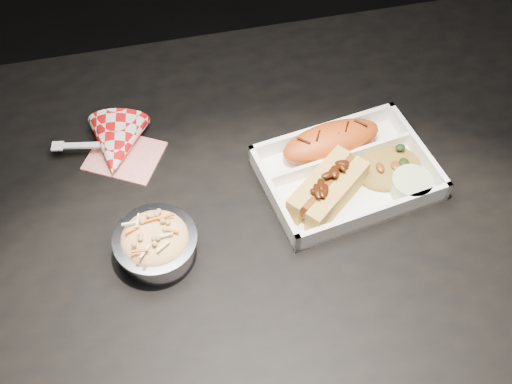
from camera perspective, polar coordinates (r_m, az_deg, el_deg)
dining_table at (r=1.03m, az=-0.47°, el=-4.32°), size 1.20×0.80×0.75m
food_tray at (r=0.98m, az=7.99°, el=1.47°), size 0.28×0.22×0.04m
fried_pastry at (r=1.00m, az=6.71°, el=4.54°), size 0.17×0.09×0.05m
hotdog at (r=0.94m, az=6.43°, el=0.32°), size 0.14×0.13×0.06m
fried_rice_mound at (r=0.99m, az=11.72°, el=2.52°), size 0.12×0.10×0.03m
cupcake_liner at (r=0.97m, az=13.62°, el=0.52°), size 0.06×0.06×0.03m
foil_coleslaw_cup at (r=0.89m, az=-8.91°, el=-4.45°), size 0.12×0.12×0.07m
napkin_fork at (r=1.03m, az=-12.32°, el=3.99°), size 0.18×0.14×0.10m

